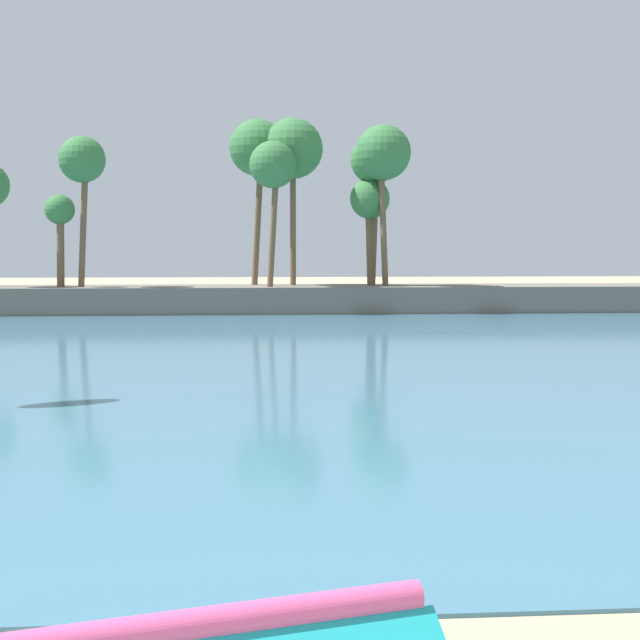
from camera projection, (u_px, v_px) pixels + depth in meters
name	position (u px, v px, depth m)	size (l,w,h in m)	color
sea	(245.00, 318.00, 55.60)	(220.00, 90.63, 0.06)	teal
palm_headland	(210.00, 261.00, 60.43)	(102.93, 6.46, 13.10)	slate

